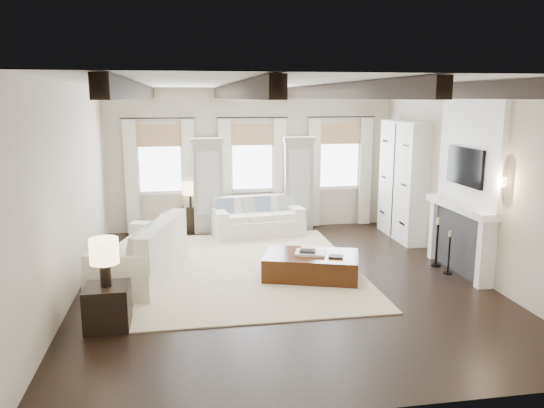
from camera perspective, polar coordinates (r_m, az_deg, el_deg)
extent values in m
plane|color=black|center=(8.85, 1.12, -8.34)|extent=(7.50, 7.50, 0.00)
cube|color=beige|center=(12.11, -2.18, 4.81)|extent=(6.50, 0.04, 3.20)
cube|color=beige|center=(4.90, 9.45, -5.25)|extent=(6.50, 0.04, 3.20)
cube|color=beige|center=(8.47, -20.99, 1.19)|extent=(0.04, 7.50, 3.20)
cube|color=beige|center=(9.60, 20.61, 2.34)|extent=(0.04, 7.50, 3.20)
cube|color=white|center=(8.33, 1.20, 12.84)|extent=(6.50, 7.50, 0.04)
cube|color=black|center=(8.21, -14.40, 11.68)|extent=(0.16, 7.40, 0.22)
cube|color=black|center=(8.22, -4.05, 12.00)|extent=(0.16, 7.40, 0.22)
cube|color=black|center=(8.50, 6.28, 11.94)|extent=(0.16, 7.40, 0.22)
cube|color=black|center=(9.01, 15.38, 11.58)|extent=(0.16, 7.40, 0.22)
cube|color=white|center=(11.99, -11.96, 4.74)|extent=(0.90, 0.03, 1.45)
cube|color=tan|center=(11.88, -12.08, 7.25)|extent=(0.94, 0.04, 0.50)
cube|color=silver|center=(11.98, -14.87, 2.77)|extent=(0.28, 0.08, 2.50)
cube|color=silver|center=(11.93, -8.92, 2.98)|extent=(0.28, 0.08, 2.50)
cylinder|color=black|center=(11.81, -12.16, 9.02)|extent=(1.60, 0.02, 0.02)
cube|color=white|center=(12.08, -2.17, 5.03)|extent=(0.90, 0.03, 1.45)
cube|color=tan|center=(11.97, -2.15, 7.52)|extent=(0.94, 0.04, 0.50)
cube|color=silver|center=(11.96, -5.04, 3.10)|extent=(0.28, 0.08, 2.50)
cube|color=silver|center=(12.12, 0.82, 3.25)|extent=(0.28, 0.08, 2.50)
cylinder|color=black|center=(11.90, -2.13, 9.28)|extent=(1.60, 0.02, 0.02)
cube|color=white|center=(12.51, 7.22, 5.17)|extent=(0.90, 0.03, 1.45)
cube|color=tan|center=(12.41, 7.36, 7.57)|extent=(0.94, 0.04, 0.50)
cube|color=silver|center=(12.30, 4.54, 3.33)|extent=(0.28, 0.08, 2.50)
cube|color=silver|center=(12.66, 10.00, 3.43)|extent=(0.28, 0.08, 2.50)
cylinder|color=black|center=(12.34, 7.48, 9.27)|extent=(1.60, 0.02, 0.02)
cube|color=#9C988A|center=(11.89, -6.92, 1.69)|extent=(0.64, 0.38, 2.00)
cube|color=#B2B7BA|center=(11.67, -6.89, 2.25)|extent=(0.48, 0.02, 1.40)
cube|color=#9C988A|center=(11.76, -7.05, 6.79)|extent=(0.70, 0.42, 0.12)
cube|color=#9C988A|center=(12.16, 2.77, 1.98)|extent=(0.64, 0.38, 2.00)
cube|color=#B2B7BA|center=(11.94, 2.99, 2.53)|extent=(0.48, 0.02, 1.40)
cube|color=#9C988A|center=(12.03, 2.82, 6.96)|extent=(0.70, 0.42, 0.12)
cube|color=#242427|center=(9.76, 19.72, -3.76)|extent=(0.18, 1.50, 1.10)
cube|color=black|center=(9.78, 19.51, -4.62)|extent=(0.10, 0.90, 0.70)
cube|color=white|center=(9.06, 22.02, -5.08)|extent=(0.26, 0.14, 1.10)
cube|color=white|center=(10.44, 17.34, -2.64)|extent=(0.26, 0.14, 1.10)
cube|color=white|center=(9.59, 19.60, -0.27)|extent=(0.32, 1.90, 0.12)
cube|color=white|center=(9.51, 20.56, 5.31)|extent=(0.10, 1.90, 1.80)
cube|color=black|center=(9.50, 20.09, 3.82)|extent=(0.07, 1.10, 0.64)
cylinder|color=#FFD899|center=(8.64, 23.57, 2.19)|extent=(0.10, 0.10, 0.14)
cube|color=silver|center=(11.63, 13.85, 2.47)|extent=(0.40, 1.70, 2.50)
cube|color=black|center=(11.55, 12.90, 2.45)|extent=(0.01, 0.02, 2.40)
cube|color=beige|center=(9.52, -2.54, -6.86)|extent=(3.76, 4.79, 0.02)
cube|color=white|center=(11.69, -1.52, -2.48)|extent=(2.04, 1.10, 0.37)
cube|color=white|center=(11.91, -1.94, -0.15)|extent=(1.87, 0.41, 0.46)
cube|color=white|center=(11.44, -5.67, -1.27)|extent=(0.33, 0.86, 0.24)
cube|color=white|center=(11.86, 2.47, -0.76)|extent=(0.33, 0.86, 0.24)
cube|color=white|center=(11.46, -4.07, -1.49)|extent=(0.58, 0.61, 0.13)
cube|color=white|center=(11.58, -1.47, -1.33)|extent=(0.58, 0.61, 0.13)
cube|color=white|center=(11.73, 1.08, -1.17)|extent=(0.58, 0.61, 0.13)
cube|color=slate|center=(11.61, -5.08, -0.36)|extent=(0.41, 0.25, 0.41)
cube|color=silver|center=(11.66, -3.74, -0.28)|extent=(0.41, 0.25, 0.41)
cube|color=beige|center=(11.73, -2.41, -0.21)|extent=(0.41, 0.25, 0.41)
cube|color=slate|center=(11.79, -1.10, -0.13)|extent=(0.41, 0.25, 0.41)
cube|color=silver|center=(11.87, 0.20, -0.05)|extent=(0.41, 0.25, 0.41)
cube|color=beige|center=(11.95, 1.48, 0.02)|extent=(0.41, 0.25, 0.41)
cube|color=white|center=(9.21, -13.91, -6.46)|extent=(1.58, 2.48, 0.44)
cube|color=white|center=(8.96, -11.65, -3.60)|extent=(0.79, 2.17, 0.54)
cube|color=white|center=(10.03, -12.17, -2.78)|extent=(1.02, 0.52, 0.28)
cube|color=white|center=(8.21, -16.29, -6.16)|extent=(1.02, 0.52, 0.28)
cube|color=white|center=(9.72, -13.10, -3.67)|extent=(0.79, 0.76, 0.15)
cube|color=white|center=(9.15, -14.33, -4.68)|extent=(0.79, 0.76, 0.15)
cube|color=white|center=(8.58, -15.72, -5.83)|extent=(0.79, 0.76, 0.15)
cube|color=slate|center=(9.76, -11.34, -2.15)|extent=(0.35, 0.50, 0.48)
cube|color=silver|center=(9.45, -11.89, -2.61)|extent=(0.35, 0.50, 0.48)
cube|color=beige|center=(9.15, -12.48, -3.10)|extent=(0.35, 0.50, 0.48)
cube|color=slate|center=(8.85, -13.11, -3.62)|extent=(0.35, 0.50, 0.48)
cube|color=silver|center=(8.55, -13.79, -4.18)|extent=(0.35, 0.50, 0.48)
cube|color=beige|center=(8.26, -14.52, -4.78)|extent=(0.35, 0.50, 0.48)
cube|color=black|center=(9.01, 4.26, -6.65)|extent=(1.78, 1.41, 0.41)
cube|color=white|center=(8.95, 4.15, -5.26)|extent=(0.60, 0.52, 0.04)
cube|color=#262628|center=(8.92, 3.87, -5.06)|extent=(0.31, 0.27, 0.04)
cube|color=beige|center=(8.96, 3.82, -4.75)|extent=(0.26, 0.23, 0.03)
cube|color=#262628|center=(8.81, 6.87, -5.63)|extent=(0.28, 0.25, 0.03)
cube|color=black|center=(7.43, -17.26, -10.49)|extent=(0.57, 0.57, 0.57)
cylinder|color=black|center=(7.28, -17.47, -7.26)|extent=(0.15, 0.15, 0.31)
cylinder|color=#F9D89E|center=(7.19, -17.62, -4.83)|extent=(0.37, 0.37, 0.33)
cube|color=black|center=(12.13, -8.70, -1.62)|extent=(0.38, 0.38, 0.57)
cylinder|color=black|center=(12.04, -8.76, 0.35)|extent=(0.13, 0.13, 0.28)
cylinder|color=#F9D89E|center=(11.99, -8.80, 1.73)|extent=(0.34, 0.34, 0.30)
cylinder|color=black|center=(9.72, 18.38, -7.05)|extent=(0.15, 0.15, 0.02)
cylinder|color=black|center=(9.63, 18.50, -5.21)|extent=(0.03, 0.03, 0.67)
cylinder|color=beige|center=(9.53, 18.64, -3.06)|extent=(0.06, 0.06, 0.10)
cylinder|color=black|center=(10.10, 17.20, -6.28)|extent=(0.18, 0.18, 0.02)
cylinder|color=black|center=(9.99, 17.33, -4.21)|extent=(0.03, 0.03, 0.78)
cylinder|color=beige|center=(9.89, 17.48, -1.78)|extent=(0.07, 0.07, 0.11)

